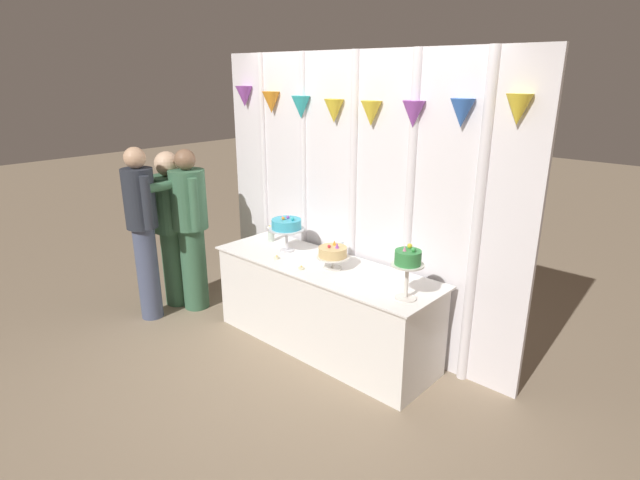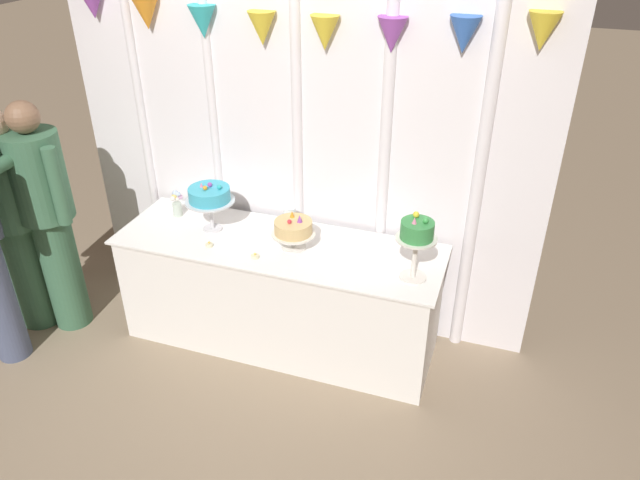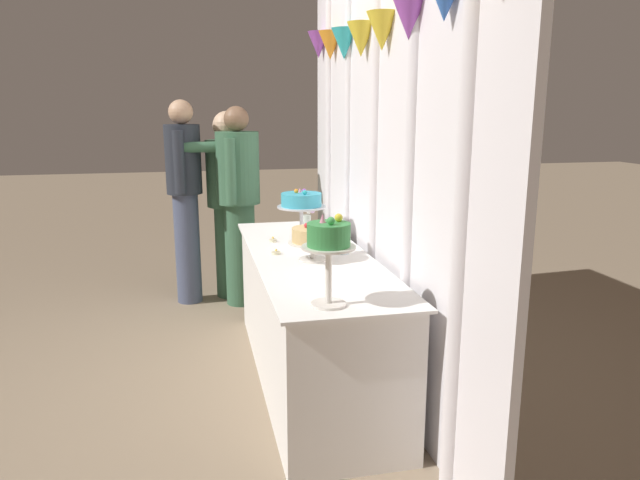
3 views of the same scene
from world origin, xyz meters
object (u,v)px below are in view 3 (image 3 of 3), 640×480
Objects in this scene: wine_glass at (344,234)px; tealight_far_left at (273,240)px; cake_display_rightmost at (328,242)px; flower_vase at (308,216)px; cake_display_leftmost at (301,202)px; cake_table at (311,317)px; guest_man_dark_suit at (185,192)px; cake_display_center at (313,237)px; guest_man_pink_jacket at (239,199)px; tealight_near_left at (276,253)px; guest_girl_blue_dress at (229,198)px.

wine_glass reaches higher than tealight_far_left.
flower_vase is at bearing 171.72° from cake_display_rightmost.
cake_display_rightmost reaches higher than cake_display_leftmost.
guest_man_dark_suit is (-1.60, -0.71, 0.54)m from cake_table.
guest_man_pink_jacket reaches higher than cake_display_center.
cake_display_rightmost is 2.34× the size of flower_vase.
guest_girl_blue_dress is (-1.62, -0.16, 0.08)m from tealight_near_left.
cake_display_center reaches higher than flower_vase.
cake_display_leftmost is 0.36m from flower_vase.
cake_table is 5.18× the size of cake_display_rightmost.
cake_display_leftmost is at bearing -18.25° from flower_vase.
flower_vase is (-0.89, 0.15, -0.05)m from cake_display_center.
guest_man_pink_jacket is at bearing -176.10° from tealight_near_left.
flower_vase is (-0.79, -0.05, -0.03)m from wine_glass.
guest_man_pink_jacket is (-1.08, -0.12, 0.10)m from tealight_far_left.
guest_man_pink_jacket reaches higher than flower_vase.
cake_display_leftmost is at bearing 150.49° from tealight_near_left.
tealight_near_left is at bearing 18.50° from guest_man_dark_suit.
cake_table is 1.32× the size of guest_girl_blue_dress.
cake_table is at bearing 174.08° from cake_display_center.
cake_display_leftmost is 0.51m from tealight_near_left.
cake_display_center is at bearing 22.03° from guest_man_dark_suit.
guest_man_dark_suit is (-1.22, -0.54, 0.15)m from tealight_far_left.
guest_man_pink_jacket reaches higher than guest_girl_blue_dress.
cake_display_leftmost reaches higher than wine_glass.
cake_display_center is 1.83m from guest_girl_blue_dress.
guest_man_dark_suit is (0.09, -0.35, 0.08)m from guest_girl_blue_dress.
tealight_near_left is 1.63m from guest_man_dark_suit.
tealight_near_left is (0.71, -0.33, -0.08)m from flower_vase.
guest_man_dark_suit is (-1.71, -0.69, 0.03)m from cake_display_center.
cake_display_leftmost is at bearing 17.44° from guest_girl_blue_dress.
cake_table is 1.25× the size of guest_man_dark_suit.
tealight_far_left is (-0.39, -0.16, 0.39)m from cake_table.
cake_table is 0.57m from tealight_far_left.
guest_man_pink_jacket is (-1.58, -0.27, -0.02)m from cake_display_center.
tealight_far_left is 0.32m from tealight_near_left.
guest_man_dark_suit is (-0.82, -0.84, 0.08)m from flower_vase.
tealight_near_left is (0.40, -0.23, -0.23)m from cake_display_leftmost.
cake_table is 1.83m from guest_man_dark_suit.
tealight_far_left is (-0.50, -0.15, -0.12)m from cake_display_center.
guest_man_pink_jacket is at bearing 71.84° from guest_man_dark_suit.
cake_display_rightmost is at bearing -18.88° from wine_glass.
cake_display_leftmost is 0.51m from wine_glass.
cake_display_rightmost is 0.97m from tealight_near_left.
wine_glass is at bearing 3.91° from flower_vase.
cake_display_leftmost is 0.21× the size of guest_girl_blue_dress.
cake_display_center is 0.17× the size of guest_man_pink_jacket.
cake_table is at bearing -10.04° from flower_vase.
tealight_near_left is at bearing -24.79° from flower_vase.
cake_display_center is (0.58, -0.05, -0.10)m from cake_display_leftmost.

